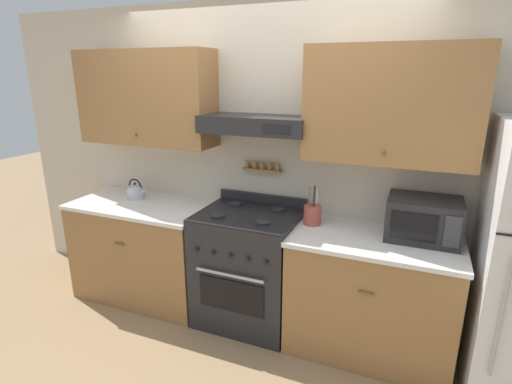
# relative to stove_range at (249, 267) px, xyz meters

# --- Properties ---
(ground_plane) EXTENTS (16.00, 16.00, 0.00)m
(ground_plane) POSITION_rel_stove_range_xyz_m (0.00, -0.35, -0.47)
(ground_plane) COLOR #937551
(wall_back) EXTENTS (5.20, 0.46, 2.55)m
(wall_back) POSITION_rel_stove_range_xyz_m (-0.02, 0.29, 0.99)
(wall_back) COLOR beige
(wall_back) RESTS_ON ground_plane
(counter_left) EXTENTS (1.26, 0.69, 0.90)m
(counter_left) POSITION_rel_stove_range_xyz_m (-1.02, 0.00, -0.03)
(counter_left) COLOR olive
(counter_left) RESTS_ON ground_plane
(counter_right) EXTENTS (1.16, 0.69, 0.90)m
(counter_right) POSITION_rel_stove_range_xyz_m (0.97, 0.00, -0.03)
(counter_right) COLOR olive
(counter_right) RESTS_ON ground_plane
(stove_range) EXTENTS (0.78, 0.69, 1.02)m
(stove_range) POSITION_rel_stove_range_xyz_m (0.00, 0.00, 0.00)
(stove_range) COLOR #232326
(stove_range) RESTS_ON ground_plane
(tea_kettle) EXTENTS (0.20, 0.15, 0.19)m
(tea_kettle) POSITION_rel_stove_range_xyz_m (-1.16, 0.09, 0.49)
(tea_kettle) COLOR #B7B7BC
(tea_kettle) RESTS_ON counter_left
(microwave) EXTENTS (0.48, 0.36, 0.29)m
(microwave) POSITION_rel_stove_range_xyz_m (1.26, 0.10, 0.57)
(microwave) COLOR #232326
(microwave) RESTS_ON counter_right
(utensil_crock) EXTENTS (0.13, 0.13, 0.30)m
(utensil_crock) POSITION_rel_stove_range_xyz_m (0.49, 0.09, 0.50)
(utensil_crock) COLOR #B24C42
(utensil_crock) RESTS_ON counter_right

